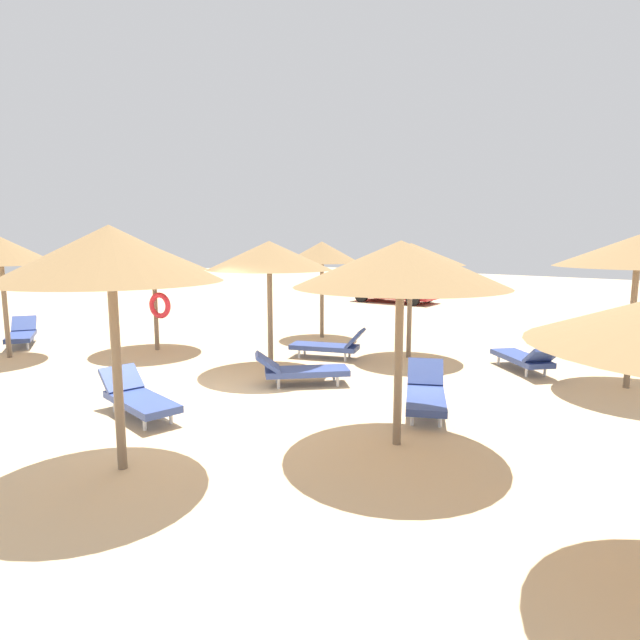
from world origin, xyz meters
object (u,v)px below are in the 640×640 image
at_px(lounger_5, 138,397).
at_px(parked_car, 394,285).
at_px(parasol_4, 638,251).
at_px(parasol_0, 401,265).
at_px(lounger_4, 525,358).
at_px(parasol_7, 322,253).
at_px(lounger_2, 22,334).
at_px(parasol_3, 411,254).
at_px(parasol_5, 110,254).
at_px(parasol_2, 0,251).
at_px(lounger_1, 300,370).
at_px(lounger_0, 426,393).
at_px(parasol_8, 153,259).
at_px(lounger_3, 330,346).
at_px(parasol_1, 269,256).

xyz_separation_m(lounger_5, parked_car, (-6.02, 16.94, 0.51)).
height_order(parasol_4, lounger_5, parasol_4).
bearing_deg(parasol_0, lounger_4, 91.97).
height_order(parasol_7, parked_car, parasol_7).
bearing_deg(lounger_2, parasol_0, 3.94).
bearing_deg(parasol_3, parasol_5, -84.94).
distance_m(parasol_2, lounger_1, 8.26).
bearing_deg(lounger_1, lounger_4, 53.87).
bearing_deg(parasol_2, parasol_0, 8.85).
distance_m(parasol_5, lounger_0, 5.51).
bearing_deg(parasol_5, parked_car, 113.16).
xyz_separation_m(parasol_8, lounger_3, (4.18, 2.31, -2.13)).
relative_size(parasol_5, parasol_8, 1.10).
distance_m(parasol_2, lounger_5, 6.99).
bearing_deg(parked_car, lounger_2, -97.25).
xyz_separation_m(parasol_2, lounger_5, (6.57, -0.18, -2.37)).
xyz_separation_m(parasol_3, lounger_5, (-1.03, -6.88, -2.28)).
height_order(parasol_3, lounger_1, parasol_3).
xyz_separation_m(parasol_2, lounger_2, (-1.48, 0.82, -2.37)).
relative_size(parasol_4, lounger_4, 1.64).
xyz_separation_m(parasol_1, parasol_8, (-3.89, -0.54, -0.14)).
distance_m(parasol_3, lounger_2, 11.06).
bearing_deg(parasol_5, lounger_5, 145.04).
relative_size(lounger_2, lounger_5, 1.01).
relative_size(parasol_3, lounger_0, 1.49).
bearing_deg(parasol_4, parasol_2, -149.84).
height_order(parasol_0, parasol_2, parasol_2).
xyz_separation_m(lounger_1, parked_car, (-6.77, 13.75, 0.51)).
height_order(lounger_0, lounger_4, lounger_0).
bearing_deg(lounger_2, parasol_7, 49.63).
distance_m(parasol_2, parasol_4, 14.33).
relative_size(parasol_0, parasol_7, 1.03).
bearing_deg(parasol_2, parasol_1, 31.08).
xyz_separation_m(parasol_0, parasol_4, (1.85, 5.56, 0.13)).
xyz_separation_m(parasol_5, lounger_5, (-1.75, 1.22, -2.44)).
height_order(parasol_1, parasol_4, parasol_4).
height_order(parasol_0, lounger_1, parasol_0).
relative_size(parasol_4, parked_car, 0.73).
distance_m(parasol_2, parasol_8, 3.60).
distance_m(parasol_8, lounger_5, 5.98).
bearing_deg(lounger_3, parasol_7, 134.92).
distance_m(parasol_1, lounger_2, 8.17).
bearing_deg(lounger_0, parasol_0, -74.43).
bearing_deg(lounger_0, lounger_2, -168.31).
bearing_deg(lounger_4, parked_car, 135.62).
bearing_deg(lounger_1, parasol_5, -77.17).
relative_size(parasol_2, lounger_3, 1.55).
distance_m(lounger_2, lounger_4, 13.42).
relative_size(parasol_2, lounger_1, 1.64).
distance_m(lounger_2, lounger_5, 8.11).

